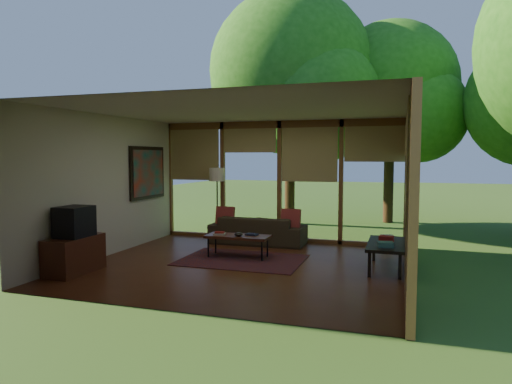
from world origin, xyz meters
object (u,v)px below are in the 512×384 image
(coffee_table, at_px, (238,237))
(side_console, at_px, (386,245))
(floor_lamp, at_px, (217,179))
(television, at_px, (74,222))
(media_cabinet, at_px, (74,255))
(sofa, at_px, (258,230))

(coffee_table, relative_size, side_console, 0.86)
(side_console, bearing_deg, floor_lamp, 156.08)
(television, height_order, coffee_table, television)
(media_cabinet, xyz_separation_m, floor_lamp, (1.09, 3.48, 1.11))
(sofa, bearing_deg, coffee_table, 92.05)
(sofa, height_order, floor_lamp, floor_lamp)
(coffee_table, xyz_separation_m, side_console, (2.70, -0.09, 0.02))
(sofa, relative_size, coffee_table, 1.72)
(media_cabinet, distance_m, coffee_table, 2.88)
(media_cabinet, height_order, coffee_table, media_cabinet)
(media_cabinet, distance_m, television, 0.55)
(sofa, relative_size, television, 3.76)
(sofa, distance_m, television, 3.96)
(sofa, height_order, side_console, sofa)
(television, distance_m, floor_lamp, 3.68)
(television, bearing_deg, media_cabinet, 180.00)
(sofa, height_order, coffee_table, sofa)
(television, relative_size, side_console, 0.39)
(floor_lamp, distance_m, side_console, 4.25)
(coffee_table, bearing_deg, media_cabinet, -138.98)
(media_cabinet, relative_size, floor_lamp, 0.61)
(media_cabinet, xyz_separation_m, coffee_table, (2.17, 1.89, 0.09))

